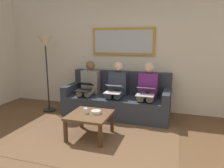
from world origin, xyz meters
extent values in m
cube|color=beige|center=(0.00, -2.60, 1.30)|extent=(6.00, 0.12, 2.60)
cube|color=brown|center=(0.00, -0.85, 0.00)|extent=(2.60, 1.80, 0.01)
cube|color=#2D333D|center=(0.00, -2.05, 0.21)|extent=(2.20, 0.90, 0.42)
cube|color=#2D333D|center=(0.00, -2.40, 0.66)|extent=(2.20, 0.20, 0.48)
cube|color=#2D333D|center=(-1.03, -2.05, 0.52)|extent=(0.14, 0.90, 0.20)
cube|color=#2D333D|center=(1.03, -2.05, 0.52)|extent=(0.14, 0.90, 0.20)
cube|color=#B7892D|center=(0.00, -2.51, 1.55)|extent=(1.41, 0.04, 0.60)
cube|color=#B2B7BC|center=(0.00, -2.48, 1.55)|extent=(1.31, 0.01, 0.50)
cube|color=brown|center=(0.13, -0.90, 0.38)|extent=(0.67, 0.67, 0.04)
cube|color=#4C331E|center=(-0.16, -0.61, 0.18)|extent=(0.05, 0.05, 0.36)
cube|color=#4C331E|center=(0.42, -0.61, 0.18)|extent=(0.05, 0.05, 0.36)
cube|color=#4C331E|center=(-0.16, -1.19, 0.18)|extent=(0.05, 0.05, 0.36)
cube|color=#4C331E|center=(0.42, -1.19, 0.18)|extent=(0.05, 0.05, 0.36)
cylinder|color=silver|center=(0.21, -0.90, 0.45)|extent=(0.07, 0.07, 0.09)
cylinder|color=beige|center=(0.04, -0.95, 0.43)|extent=(0.16, 0.16, 0.05)
cube|color=#66236B|center=(-0.64, -2.15, 0.67)|extent=(0.38, 0.22, 0.50)
sphere|color=beige|center=(-0.64, -2.15, 1.04)|extent=(0.20, 0.20, 0.20)
cylinder|color=gray|center=(-0.73, -1.94, 0.49)|extent=(0.14, 0.42, 0.14)
cylinder|color=gray|center=(-0.55, -1.94, 0.49)|extent=(0.14, 0.42, 0.14)
cylinder|color=gray|center=(-0.73, -1.73, 0.21)|extent=(0.11, 0.11, 0.42)
cylinder|color=gray|center=(-0.55, -1.73, 0.21)|extent=(0.11, 0.11, 0.42)
cube|color=silver|center=(-0.64, -1.73, 0.57)|extent=(0.34, 0.22, 0.01)
cube|color=silver|center=(-0.64, -1.87, 0.68)|extent=(0.34, 0.22, 0.06)
cube|color=#A5C6EA|center=(-0.64, -1.86, 0.68)|extent=(0.30, 0.19, 0.05)
cube|color=#2D3342|center=(0.00, -2.15, 0.67)|extent=(0.38, 0.22, 0.50)
sphere|color=beige|center=(0.00, -2.15, 1.04)|extent=(0.20, 0.20, 0.20)
cylinder|color=#384256|center=(-0.09, -1.94, 0.49)|extent=(0.14, 0.42, 0.14)
cylinder|color=#384256|center=(0.09, -1.94, 0.49)|extent=(0.14, 0.42, 0.14)
cylinder|color=#384256|center=(-0.09, -1.73, 0.21)|extent=(0.11, 0.11, 0.42)
cylinder|color=#384256|center=(0.09, -1.73, 0.21)|extent=(0.11, 0.11, 0.42)
cube|color=white|center=(0.00, -1.73, 0.57)|extent=(0.32, 0.22, 0.01)
cube|color=white|center=(0.00, -1.87, 0.67)|extent=(0.32, 0.21, 0.08)
cube|color=#A5C6EA|center=(0.00, -1.87, 0.68)|extent=(0.29, 0.18, 0.07)
cube|color=gray|center=(0.64, -2.15, 0.67)|extent=(0.38, 0.22, 0.50)
sphere|color=brown|center=(0.64, -2.15, 1.04)|extent=(0.20, 0.20, 0.20)
cylinder|color=gray|center=(0.55, -1.94, 0.49)|extent=(0.14, 0.42, 0.14)
cylinder|color=gray|center=(0.73, -1.94, 0.49)|extent=(0.14, 0.42, 0.14)
cylinder|color=gray|center=(0.55, -1.73, 0.21)|extent=(0.11, 0.11, 0.42)
cylinder|color=gray|center=(0.73, -1.73, 0.21)|extent=(0.11, 0.11, 0.42)
cube|color=black|center=(0.64, -1.73, 0.57)|extent=(0.30, 0.22, 0.01)
cube|color=black|center=(0.64, -1.89, 0.67)|extent=(0.30, 0.20, 0.10)
cube|color=#A5C6EA|center=(0.64, -1.88, 0.68)|extent=(0.27, 0.18, 0.08)
cylinder|color=black|center=(1.55, -1.85, 0.01)|extent=(0.28, 0.28, 0.03)
cylinder|color=black|center=(1.55, -1.85, 0.75)|extent=(0.03, 0.03, 1.50)
cone|color=beige|center=(1.55, -1.85, 1.55)|extent=(0.32, 0.32, 0.22)
camera|label=1|loc=(-1.22, 2.17, 1.62)|focal=34.37mm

